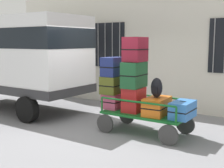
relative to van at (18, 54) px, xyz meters
The scene contains 14 objects.
ground_plane 3.93m from the van, ahead, with size 40.00×40.00×0.00m, color gray.
building_wall 4.47m from the van, 37.07° to the left, with size 12.00×0.38×5.00m.
van is the anchor object (origin of this frame).
luggage_cart 4.67m from the van, ahead, with size 2.02×1.02×0.48m.
cart_railing 4.58m from the van, ahead, with size 1.90×0.89×0.35m.
suitcase_left_bottom 3.74m from the van, ahead, with size 0.43×0.54×0.38m.
suitcase_left_middle 3.65m from the van, ahead, with size 0.44×0.66×0.43m.
suitcase_left_top 3.59m from the van, ahead, with size 0.41×0.62×0.46m.
suitcase_midleft_bottom 4.29m from the van, ahead, with size 0.44×0.59×0.57m.
suitcase_midleft_middle 4.19m from the van, ahead, with size 0.45×0.72×0.60m.
suitcase_midleft_top 4.18m from the van, ahead, with size 0.46×0.63×0.57m.
suitcase_center_bottom 4.88m from the van, ahead, with size 0.51×0.83×0.39m.
suitcase_midright_bottom 5.46m from the van, ahead, with size 0.41×0.72×0.37m.
backpack 4.79m from the van, ahead, with size 0.27×0.22×0.44m.
Camera 1 is at (4.17, -5.88, 2.11)m, focal length 48.73 mm.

